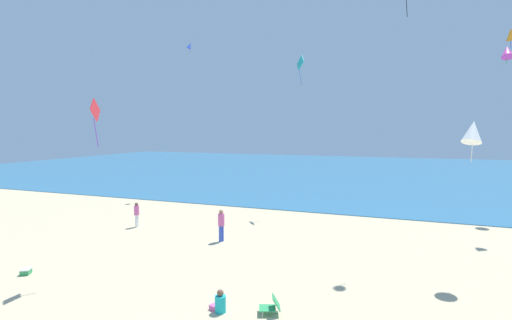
% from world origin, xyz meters
% --- Properties ---
extents(ground_plane, '(120.00, 120.00, 0.00)m').
position_xyz_m(ground_plane, '(0.00, 10.00, 0.00)').
color(ground_plane, '#C6B58C').
extents(ocean_water, '(120.00, 60.00, 0.05)m').
position_xyz_m(ocean_water, '(0.00, 51.41, 0.03)').
color(ocean_water, teal).
rests_on(ocean_water, ground_plane).
extents(beach_chair_mid_beach, '(0.82, 0.71, 0.60)m').
position_xyz_m(beach_chair_mid_beach, '(1.21, 5.82, 0.28)').
color(beach_chair_mid_beach, '#2D9956').
rests_on(beach_chair_mid_beach, ground_plane).
extents(cooler_box, '(0.52, 0.54, 0.24)m').
position_xyz_m(cooler_box, '(-9.44, 5.50, 0.12)').
color(cooler_box, '#339956').
rests_on(cooler_box, ground_plane).
extents(person_2, '(0.37, 0.37, 1.53)m').
position_xyz_m(person_2, '(-10.11, 13.58, 0.88)').
color(person_2, white).
rests_on(person_2, ground_plane).
extents(person_3, '(0.68, 0.53, 0.77)m').
position_xyz_m(person_3, '(-0.44, 5.35, 0.28)').
color(person_3, '#19ADB2').
rests_on(person_3, ground_plane).
extents(person_5, '(0.40, 0.40, 1.73)m').
position_xyz_m(person_5, '(-3.90, 12.65, 1.00)').
color(person_5, blue).
rests_on(person_5, ground_plane).
extents(kite_red, '(0.37, 0.90, 1.97)m').
position_xyz_m(kite_red, '(-6.58, 6.65, 6.74)').
color(kite_red, red).
extents(kite_blue, '(0.68, 0.68, 0.98)m').
position_xyz_m(kite_blue, '(-13.09, 25.32, 13.52)').
color(kite_blue, blue).
extents(kite_white, '(1.07, 1.23, 1.79)m').
position_xyz_m(kite_white, '(7.68, 11.86, 5.92)').
color(kite_white, white).
extents(kite_orange, '(0.85, 0.92, 1.19)m').
position_xyz_m(kite_orange, '(10.79, 20.97, 11.51)').
color(kite_orange, orange).
extents(kite_teal, '(0.76, 0.93, 2.13)m').
position_xyz_m(kite_teal, '(-1.98, 21.84, 10.75)').
color(kite_teal, '#1EADAD').
extents(kite_magenta, '(0.84, 1.16, 1.42)m').
position_xyz_m(kite_magenta, '(11.62, 25.72, 11.34)').
color(kite_magenta, '#DB3DA8').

